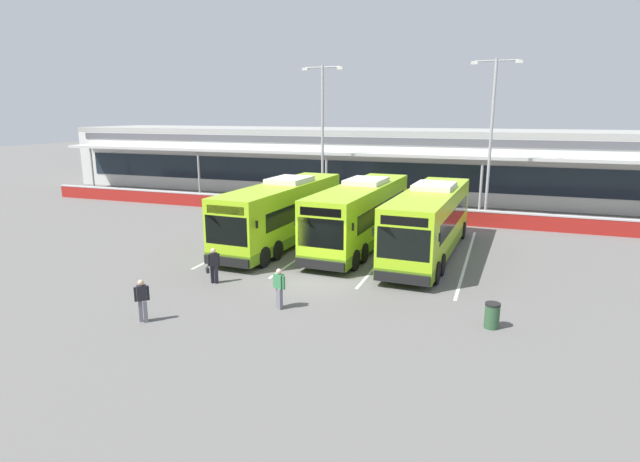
# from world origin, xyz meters

# --- Properties ---
(ground_plane) EXTENTS (200.00, 200.00, 0.00)m
(ground_plane) POSITION_xyz_m (0.00, 0.00, 0.00)
(ground_plane) COLOR #605E5B
(terminal_building) EXTENTS (70.00, 13.00, 6.00)m
(terminal_building) POSITION_xyz_m (-0.00, 26.91, 3.01)
(terminal_building) COLOR silver
(terminal_building) RESTS_ON ground
(red_barrier_wall) EXTENTS (60.00, 0.40, 1.10)m
(red_barrier_wall) POSITION_xyz_m (0.00, 14.50, 0.56)
(red_barrier_wall) COLOR maroon
(red_barrier_wall) RESTS_ON ground
(coach_bus_leftmost) EXTENTS (3.31, 12.25, 3.78)m
(coach_bus_leftmost) POSITION_xyz_m (-4.13, 5.72, 1.79)
(coach_bus_leftmost) COLOR #9ED11E
(coach_bus_leftmost) RESTS_ON ground
(coach_bus_left_centre) EXTENTS (3.31, 12.25, 3.78)m
(coach_bus_left_centre) POSITION_xyz_m (0.25, 6.75, 1.79)
(coach_bus_left_centre) COLOR #9ED11E
(coach_bus_left_centre) RESTS_ON ground
(coach_bus_centre) EXTENTS (3.31, 12.25, 3.78)m
(coach_bus_centre) POSITION_xyz_m (4.25, 6.06, 1.79)
(coach_bus_centre) COLOR #9ED11E
(coach_bus_centre) RESTS_ON ground
(bay_stripe_far_west) EXTENTS (0.14, 13.00, 0.01)m
(bay_stripe_far_west) POSITION_xyz_m (-6.30, 6.00, 0.00)
(bay_stripe_far_west) COLOR silver
(bay_stripe_far_west) RESTS_ON ground
(bay_stripe_west) EXTENTS (0.14, 13.00, 0.01)m
(bay_stripe_west) POSITION_xyz_m (-2.10, 6.00, 0.00)
(bay_stripe_west) COLOR silver
(bay_stripe_west) RESTS_ON ground
(bay_stripe_mid_west) EXTENTS (0.14, 13.00, 0.01)m
(bay_stripe_mid_west) POSITION_xyz_m (2.10, 6.00, 0.00)
(bay_stripe_mid_west) COLOR silver
(bay_stripe_mid_west) RESTS_ON ground
(bay_stripe_centre) EXTENTS (0.14, 13.00, 0.01)m
(bay_stripe_centre) POSITION_xyz_m (6.30, 6.00, 0.00)
(bay_stripe_centre) COLOR silver
(bay_stripe_centre) RESTS_ON ground
(pedestrian_with_handbag) EXTENTS (0.60, 0.54, 1.62)m
(pedestrian_with_handbag) POSITION_xyz_m (-4.15, -1.92, 0.86)
(pedestrian_with_handbag) COLOR black
(pedestrian_with_handbag) RESTS_ON ground
(pedestrian_in_dark_coat) EXTENTS (0.54, 0.37, 1.62)m
(pedestrian_in_dark_coat) POSITION_xyz_m (-0.12, -3.69, 0.87)
(pedestrian_in_dark_coat) COLOR slate
(pedestrian_in_dark_coat) RESTS_ON ground
(pedestrian_child) EXTENTS (0.47, 0.42, 1.62)m
(pedestrian_child) POSITION_xyz_m (-4.27, -6.62, 0.87)
(pedestrian_child) COLOR slate
(pedestrian_child) RESTS_ON ground
(lamp_post_west) EXTENTS (3.24, 0.28, 11.00)m
(lamp_post_west) POSITION_xyz_m (-5.76, 17.10, 6.29)
(lamp_post_west) COLOR #9E9EA3
(lamp_post_west) RESTS_ON ground
(lamp_post_centre) EXTENTS (3.24, 0.28, 11.00)m
(lamp_post_centre) POSITION_xyz_m (6.74, 16.28, 6.29)
(lamp_post_centre) COLOR #9E9EA3
(lamp_post_centre) RESTS_ON ground
(litter_bin) EXTENTS (0.54, 0.54, 0.93)m
(litter_bin) POSITION_xyz_m (7.78, -2.82, 0.47)
(litter_bin) COLOR #2D5133
(litter_bin) RESTS_ON ground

